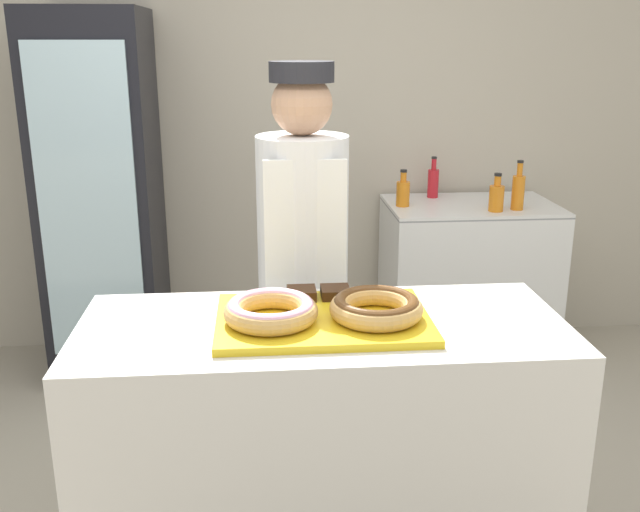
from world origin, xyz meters
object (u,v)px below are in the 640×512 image
donut_light_glaze (271,310)px  donut_chocolate_glaze (376,307)px  baker_person (303,274)px  bottle_orange_b (403,192)px  bottle_orange_b_b (496,197)px  serving_tray (323,319)px  brownie_back_left (302,293)px  bottle_red (433,182)px  beverage_fridge (102,200)px  chest_freezer (467,280)px  bottle_orange (518,191)px  brownie_back_right (335,292)px

donut_light_glaze → donut_chocolate_glaze: 0.31m
baker_person → bottle_orange_b: baker_person is taller
donut_chocolate_glaze → bottle_orange_b_b: 1.85m
serving_tray → bottle_orange_b: bearing=71.3°
brownie_back_left → donut_chocolate_glaze: bearing=-42.0°
serving_tray → donut_light_glaze: 0.17m
serving_tray → bottle_red: (0.81, 1.95, 0.03)m
beverage_fridge → bottle_orange_b_b: bearing=-4.9°
chest_freezer → bottle_orange: 0.60m
donut_chocolate_glaze → bottle_orange: bottle_orange is taller
donut_light_glaze → bottle_orange_b: (0.75, 1.78, -0.04)m
bottle_orange_b_b → donut_chocolate_glaze: bearing=-119.1°
donut_chocolate_glaze → chest_freezer: size_ratio=0.30×
serving_tray → donut_chocolate_glaze: donut_chocolate_glaze is taller
bottle_orange_b → bottle_red: bottle_red is taller
donut_light_glaze → chest_freezer: donut_light_glaze is taller
chest_freezer → bottle_orange_b_b: 0.56m
beverage_fridge → serving_tray: bearing=-60.3°
donut_chocolate_glaze → donut_light_glaze: bearing=180.0°
serving_tray → donut_light_glaze: bearing=-168.6°
brownie_back_right → bottle_orange_b_b: bearing=55.0°
brownie_back_right → beverage_fridge: bearing=123.4°
bottle_orange → bottle_red: bearing=137.9°
donut_chocolate_glaze → baker_person: baker_person is taller
brownie_back_right → chest_freezer: bearing=60.1°
chest_freezer → serving_tray: bearing=-119.0°
donut_light_glaze → baker_person: 0.66m
chest_freezer → bottle_orange_b_b: bearing=-67.9°
brownie_back_right → bottle_orange_b: bearing=71.3°
baker_person → bottle_red: 1.58m
serving_tray → bottle_orange_b: bottle_orange_b is taller
donut_light_glaze → beverage_fridge: beverage_fridge is taller
bottle_orange_b_b → chest_freezer: bearing=112.1°
serving_tray → bottle_orange: bottle_orange is taller
donut_light_glaze → bottle_orange: size_ratio=1.06×
chest_freezer → bottle_orange: size_ratio=3.52×
donut_light_glaze → baker_person: bearing=78.1°
serving_tray → donut_chocolate_glaze: (0.16, -0.03, 0.05)m
serving_tray → baker_person: (-0.02, 0.61, -0.06)m
chest_freezer → bottle_orange_b: size_ratio=4.64×
donut_chocolate_glaze → brownie_back_left: bearing=138.0°
chest_freezer → baker_person: bearing=-130.8°
bottle_orange → bottle_orange_b: size_ratio=1.32×
donut_light_glaze → brownie_back_right: 0.28m
brownie_back_left → bottle_orange: size_ratio=0.35×
baker_person → bottle_red: (0.83, 1.34, 0.08)m
baker_person → bottle_orange: size_ratio=6.47×
serving_tray → bottle_orange_b_b: (1.06, 1.59, 0.01)m
serving_tray → donut_light_glaze: (-0.16, -0.03, 0.05)m
beverage_fridge → bottle_orange_b: (1.60, -0.02, 0.02)m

